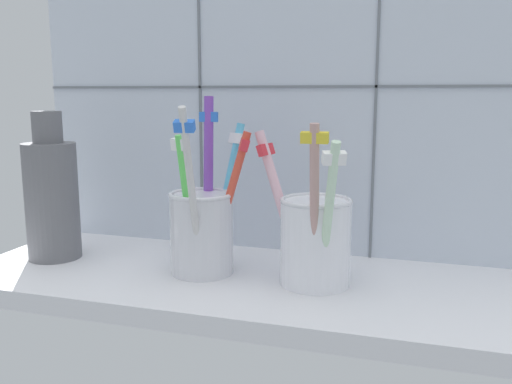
% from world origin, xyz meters
% --- Properties ---
extents(counter_slab, '(0.64, 0.22, 0.02)m').
position_xyz_m(counter_slab, '(0.00, 0.00, 0.01)').
color(counter_slab, silver).
rests_on(counter_slab, ground).
extents(tile_wall_back, '(0.64, 0.02, 0.45)m').
position_xyz_m(tile_wall_back, '(0.00, 0.12, 0.22)').
color(tile_wall_back, silver).
rests_on(tile_wall_back, ground).
extents(toothbrush_cup_left, '(0.09, 0.13, 0.19)m').
position_xyz_m(toothbrush_cup_left, '(-0.06, -0.00, 0.07)').
color(toothbrush_cup_left, silver).
rests_on(toothbrush_cup_left, counter_slab).
extents(toothbrush_cup_right, '(0.11, 0.10, 0.17)m').
position_xyz_m(toothbrush_cup_right, '(0.06, -0.00, 0.07)').
color(toothbrush_cup_right, white).
rests_on(toothbrush_cup_right, counter_slab).
extents(ceramic_vase, '(0.06, 0.06, 0.17)m').
position_xyz_m(ceramic_vase, '(-0.25, 0.00, 0.09)').
color(ceramic_vase, slate).
rests_on(ceramic_vase, counter_slab).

